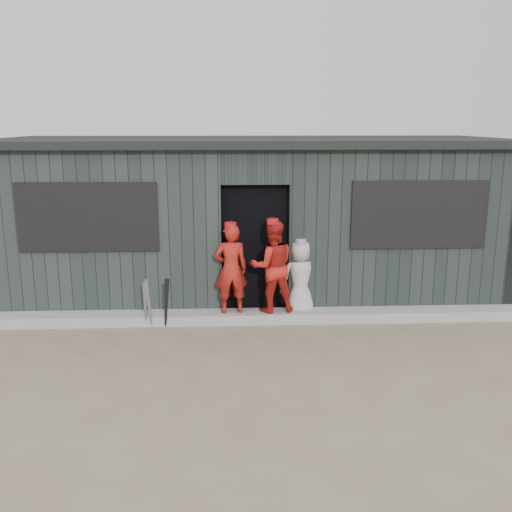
{
  "coord_description": "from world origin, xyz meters",
  "views": [
    {
      "loc": [
        -0.36,
        -6.16,
        2.88
      ],
      "look_at": [
        0.0,
        1.8,
        1.0
      ],
      "focal_mm": 40.0,
      "sensor_mm": 36.0,
      "label": 1
    }
  ],
  "objects_px": {
    "bat_mid": "(149,303)",
    "bat_right": "(166,303)",
    "dugout": "(252,217)",
    "player_red_right": "(272,266)",
    "bat_left": "(145,305)",
    "player_grey_back": "(300,279)",
    "player_red_left": "(231,269)"
  },
  "relations": [
    {
      "from": "player_red_right",
      "to": "bat_mid",
      "type": "bearing_deg",
      "value": 1.09
    },
    {
      "from": "bat_right",
      "to": "player_red_right",
      "type": "xyz_separation_m",
      "value": [
        1.53,
        0.28,
        0.45
      ]
    },
    {
      "from": "bat_right",
      "to": "player_grey_back",
      "type": "height_order",
      "value": "player_grey_back"
    },
    {
      "from": "bat_right",
      "to": "dugout",
      "type": "height_order",
      "value": "dugout"
    },
    {
      "from": "bat_right",
      "to": "player_grey_back",
      "type": "bearing_deg",
      "value": 12.45
    },
    {
      "from": "bat_left",
      "to": "player_red_left",
      "type": "xyz_separation_m",
      "value": [
        1.22,
        0.21,
        0.46
      ]
    },
    {
      "from": "bat_left",
      "to": "player_red_right",
      "type": "xyz_separation_m",
      "value": [
        1.82,
        0.26,
        0.48
      ]
    },
    {
      "from": "bat_right",
      "to": "player_red_right",
      "type": "distance_m",
      "value": 1.62
    },
    {
      "from": "bat_mid",
      "to": "bat_right",
      "type": "height_order",
      "value": "bat_right"
    },
    {
      "from": "player_grey_back",
      "to": "dugout",
      "type": "height_order",
      "value": "dugout"
    },
    {
      "from": "bat_right",
      "to": "dugout",
      "type": "relative_size",
      "value": 0.09
    },
    {
      "from": "player_red_right",
      "to": "bat_left",
      "type": "bearing_deg",
      "value": 0.32
    },
    {
      "from": "bat_mid",
      "to": "player_red_left",
      "type": "distance_m",
      "value": 1.26
    },
    {
      "from": "bat_mid",
      "to": "dugout",
      "type": "xyz_separation_m",
      "value": [
        1.53,
        1.91,
        0.91
      ]
    },
    {
      "from": "player_red_left",
      "to": "dugout",
      "type": "distance_m",
      "value": 1.79
    },
    {
      "from": "player_red_left",
      "to": "dugout",
      "type": "relative_size",
      "value": 0.16
    },
    {
      "from": "player_red_left",
      "to": "bat_mid",
      "type": "bearing_deg",
      "value": 3.94
    },
    {
      "from": "player_grey_back",
      "to": "player_red_right",
      "type": "bearing_deg",
      "value": 5.78
    },
    {
      "from": "player_red_right",
      "to": "player_grey_back",
      "type": "xyz_separation_m",
      "value": [
        0.43,
        0.15,
        -0.24
      ]
    },
    {
      "from": "bat_right",
      "to": "player_grey_back",
      "type": "xyz_separation_m",
      "value": [
        1.95,
        0.43,
        0.21
      ]
    },
    {
      "from": "dugout",
      "to": "player_red_right",
      "type": "bearing_deg",
      "value": -81.62
    },
    {
      "from": "player_red_right",
      "to": "bat_right",
      "type": "bearing_deg",
      "value": 2.52
    },
    {
      "from": "player_red_left",
      "to": "player_grey_back",
      "type": "xyz_separation_m",
      "value": [
        1.03,
        0.2,
        -0.22
      ]
    },
    {
      "from": "player_red_left",
      "to": "player_red_right",
      "type": "height_order",
      "value": "player_red_right"
    },
    {
      "from": "player_red_right",
      "to": "dugout",
      "type": "distance_m",
      "value": 1.72
    },
    {
      "from": "dugout",
      "to": "bat_right",
      "type": "bearing_deg",
      "value": -123.83
    },
    {
      "from": "bat_right",
      "to": "player_red_left",
      "type": "relative_size",
      "value": 0.57
    },
    {
      "from": "bat_left",
      "to": "dugout",
      "type": "height_order",
      "value": "dugout"
    },
    {
      "from": "bat_right",
      "to": "dugout",
      "type": "xyz_separation_m",
      "value": [
        1.28,
        1.92,
        0.91
      ]
    },
    {
      "from": "bat_mid",
      "to": "player_red_right",
      "type": "xyz_separation_m",
      "value": [
        1.77,
        0.28,
        0.45
      ]
    },
    {
      "from": "bat_mid",
      "to": "player_red_right",
      "type": "height_order",
      "value": "player_red_right"
    },
    {
      "from": "bat_left",
      "to": "player_red_right",
      "type": "height_order",
      "value": "player_red_right"
    }
  ]
}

